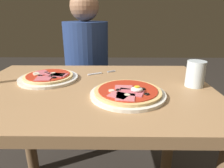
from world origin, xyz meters
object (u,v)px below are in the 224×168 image
dining_table (92,116)px  fork (99,73)px  diner_person (88,78)px  pizza_foreground (128,93)px  pizza_across_left (49,77)px  water_glass_near (195,76)px

dining_table → fork: (0.02, 0.19, 0.14)m
fork → diner_person: bearing=105.4°
pizza_foreground → fork: pizza_foreground is taller
pizza_foreground → fork: size_ratio=1.94×
fork → pizza_across_left: bearing=-156.7°
dining_table → pizza_foreground: size_ratio=3.60×
pizza_foreground → pizza_across_left: 0.41m
pizza_across_left → diner_person: (0.10, 0.57, -0.19)m
pizza_foreground → diner_person: (-0.26, 0.76, -0.19)m
pizza_across_left → fork: 0.25m
dining_table → pizza_across_left: 0.27m
pizza_across_left → dining_table: bearing=-24.3°
water_glass_near → dining_table: bearing=-177.9°
dining_table → diner_person: bearing=99.2°
pizza_foreground → pizza_across_left: bearing=152.4°
pizza_across_left → diner_person: bearing=79.9°
pizza_across_left → fork: pizza_across_left is taller
fork → dining_table: bearing=-96.6°
dining_table → pizza_foreground: (0.15, -0.09, 0.15)m
pizza_across_left → water_glass_near: water_glass_near is taller
pizza_foreground → water_glass_near: water_glass_near is taller
water_glass_near → diner_person: bearing=130.2°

